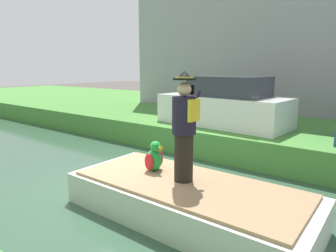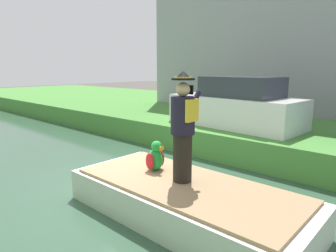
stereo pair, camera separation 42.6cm
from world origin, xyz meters
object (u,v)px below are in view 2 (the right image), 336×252
(boat, at_px, (185,200))
(parrot_plush, at_px, (155,158))
(parked_car_white, at_px, (236,105))
(person_pirate, at_px, (183,128))

(boat, xyz_separation_m, parrot_plush, (0.12, 0.82, 0.55))
(parrot_plush, relative_size, parked_car_white, 0.14)
(parked_car_white, bearing_deg, boat, -160.18)
(boat, distance_m, person_pirate, 1.24)
(person_pirate, bearing_deg, boat, -126.51)
(person_pirate, relative_size, parrot_plush, 3.25)
(boat, height_order, parked_car_white, parked_car_white)
(parked_car_white, bearing_deg, person_pirate, -161.07)
(person_pirate, distance_m, parrot_plush, 1.00)
(person_pirate, relative_size, parked_car_white, 0.45)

